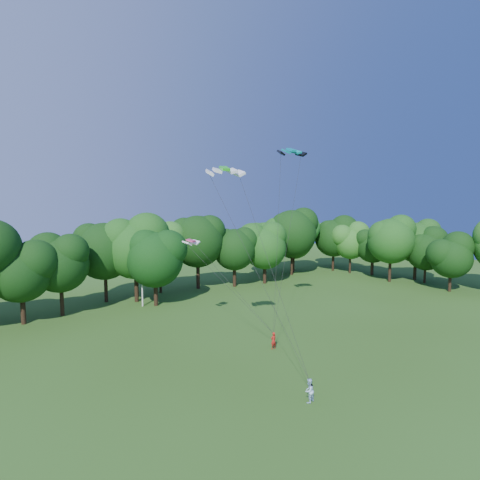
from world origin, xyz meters
TOP-DOWN VIEW (x-y plane):
  - ground at (0.00, 0.00)m, footprint 160.00×160.00m
  - utility_pole at (0.84, 33.00)m, footprint 1.59×0.23m
  - kite_flyer_left at (3.84, 11.86)m, footprint 0.59×0.40m
  - kite_flyer_right at (-0.84, 3.71)m, footprint 0.85×0.69m
  - kite_teal at (9.33, 15.06)m, footprint 3.18×2.17m
  - kite_green at (-0.98, 12.79)m, footprint 3.40×2.52m
  - kite_pink at (0.69, 20.75)m, footprint 2.06×1.43m
  - tree_back_center at (2.33, 32.16)m, footprint 7.93×7.93m
  - tree_back_east at (34.05, 37.04)m, footprint 8.88×8.88m
  - tree_flank_east at (45.34, 18.73)m, footprint 7.74×7.74m

SIDE VIEW (x-z plane):
  - ground at x=0.00m, z-range 0.00..0.00m
  - kite_flyer_left at x=3.84m, z-range 0.00..1.57m
  - kite_flyer_right at x=-0.84m, z-range 0.00..1.62m
  - utility_pole at x=0.84m, z-range 0.12..8.05m
  - tree_flank_east at x=45.34m, z-range 1.40..12.65m
  - tree_back_center at x=2.33m, z-range 1.44..12.98m
  - tree_back_east at x=34.05m, z-range 1.61..14.52m
  - kite_pink at x=0.69m, z-range 9.36..9.67m
  - kite_green at x=-0.98m, z-range 15.86..16.39m
  - kite_teal at x=9.33m, z-range 18.51..19.07m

